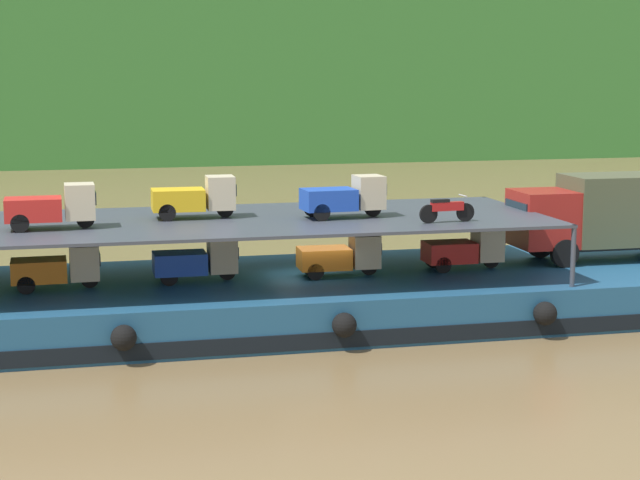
% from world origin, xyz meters
% --- Properties ---
extents(ground_plane, '(400.00, 400.00, 0.00)m').
position_xyz_m(ground_plane, '(0.00, 0.00, 0.00)').
color(ground_plane, brown).
extents(cargo_barge, '(32.39, 9.07, 1.50)m').
position_xyz_m(cargo_barge, '(0.00, -0.03, 0.75)').
color(cargo_barge, navy).
rests_on(cargo_barge, ground).
extents(covered_lorry, '(7.87, 2.35, 3.10)m').
position_xyz_m(covered_lorry, '(11.21, 0.38, 3.19)').
color(covered_lorry, maroon).
rests_on(covered_lorry, cargo_barge).
extents(cargo_rack, '(23.19, 7.67, 2.00)m').
position_xyz_m(cargo_rack, '(-3.80, 0.00, 3.44)').
color(cargo_rack, '#383D47').
rests_on(cargo_rack, cargo_barge).
extents(mini_truck_lower_aft, '(2.76, 1.23, 1.38)m').
position_xyz_m(mini_truck_lower_aft, '(-8.27, -0.32, 2.19)').
color(mini_truck_lower_aft, orange).
rests_on(mini_truck_lower_aft, cargo_barge).
extents(mini_truck_lower_mid, '(2.74, 1.20, 1.38)m').
position_xyz_m(mini_truck_lower_mid, '(-3.84, -0.08, 2.19)').
color(mini_truck_lower_mid, '#1E47B7').
rests_on(mini_truck_lower_mid, cargo_barge).
extents(mini_truck_lower_fore, '(2.77, 1.25, 1.38)m').
position_xyz_m(mini_truck_lower_fore, '(0.95, -0.33, 2.19)').
color(mini_truck_lower_fore, orange).
rests_on(mini_truck_lower_fore, cargo_barge).
extents(mini_truck_lower_bow, '(2.75, 1.22, 1.38)m').
position_xyz_m(mini_truck_lower_bow, '(5.45, -0.12, 2.19)').
color(mini_truck_lower_bow, red).
rests_on(mini_truck_lower_bow, cargo_barge).
extents(mini_truck_upper_mid, '(2.75, 1.22, 1.38)m').
position_xyz_m(mini_truck_upper_mid, '(-8.35, -0.79, 4.19)').
color(mini_truck_upper_mid, red).
rests_on(mini_truck_upper_mid, cargo_rack).
extents(mini_truck_upper_fore, '(2.76, 1.23, 1.38)m').
position_xyz_m(mini_truck_upper_fore, '(-3.78, 0.57, 4.19)').
color(mini_truck_upper_fore, gold).
rests_on(mini_truck_upper_fore, cargo_rack).
extents(mini_truck_upper_bow, '(2.79, 1.29, 1.38)m').
position_xyz_m(mini_truck_upper_bow, '(1.05, -0.49, 4.19)').
color(mini_truck_upper_bow, '#1E47B7').
rests_on(mini_truck_upper_bow, cargo_rack).
extents(motorcycle_upper_port, '(1.90, 0.55, 0.87)m').
position_xyz_m(motorcycle_upper_port, '(3.95, -2.30, 3.93)').
color(motorcycle_upper_port, black).
rests_on(motorcycle_upper_port, cargo_rack).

